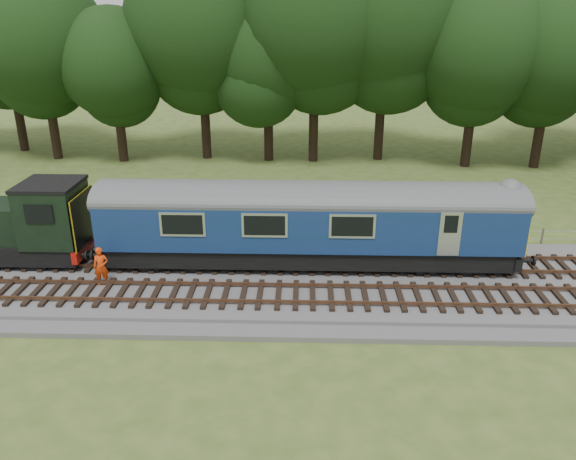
{
  "coord_description": "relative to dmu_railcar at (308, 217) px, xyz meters",
  "views": [
    {
      "loc": [
        -1.8,
        -21.45,
        11.14
      ],
      "look_at": [
        -2.48,
        1.4,
        2.0
      ],
      "focal_mm": 35.0,
      "sensor_mm": 36.0,
      "label": 1
    }
  ],
  "objects": [
    {
      "name": "worker",
      "position": [
        -8.51,
        -2.26,
        -1.42
      ],
      "size": [
        0.67,
        0.51,
        1.67
      ],
      "primitive_type": "imported",
      "rotation": [
        0.0,
        0.0,
        0.19
      ],
      "color": "#E93C0C",
      "rests_on": "ballast"
    },
    {
      "name": "track_south",
      "position": [
        1.6,
        -3.0,
        -2.19
      ],
      "size": [
        67.2,
        2.4,
        0.21
      ],
      "color": "black",
      "rests_on": "ballast"
    },
    {
      "name": "ground",
      "position": [
        1.6,
        -1.4,
        -2.61
      ],
      "size": [
        120.0,
        120.0,
        0.0
      ],
      "primitive_type": "plane",
      "color": "#3F5921",
      "rests_on": "ground"
    },
    {
      "name": "track_north",
      "position": [
        1.6,
        -0.0,
        -2.19
      ],
      "size": [
        67.2,
        2.4,
        0.21
      ],
      "color": "black",
      "rests_on": "ballast"
    },
    {
      "name": "dmu_railcar",
      "position": [
        0.0,
        0.0,
        0.0
      ],
      "size": [
        18.05,
        2.86,
        3.88
      ],
      "color": "black",
      "rests_on": "ground"
    },
    {
      "name": "tree_line",
      "position": [
        1.6,
        20.6,
        -2.61
      ],
      "size": [
        70.0,
        8.0,
        18.0
      ],
      "primitive_type": null,
      "color": "black",
      "rests_on": "ground"
    },
    {
      "name": "ballast",
      "position": [
        1.6,
        -1.4,
        -2.43
      ],
      "size": [
        70.0,
        7.0,
        0.35
      ],
      "primitive_type": "cube",
      "color": "#4C4C4F",
      "rests_on": "ground"
    },
    {
      "name": "fence",
      "position": [
        1.6,
        3.1,
        -2.61
      ],
      "size": [
        64.0,
        0.12,
        1.0
      ],
      "primitive_type": null,
      "color": "#6B6054",
      "rests_on": "ground"
    }
  ]
}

